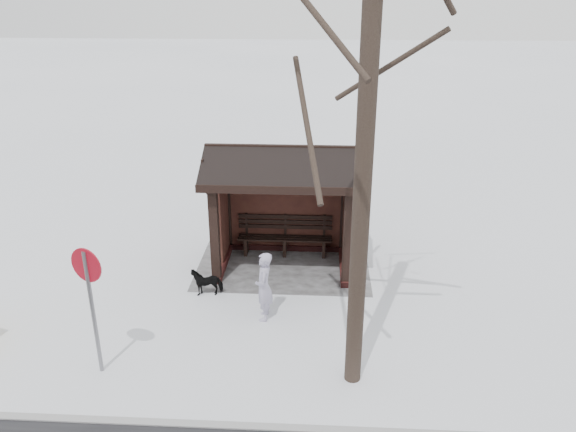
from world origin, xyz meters
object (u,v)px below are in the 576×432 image
object	(u,v)px
bus_shelter	(283,181)
tree_near	(372,10)
pedestrian	(264,287)
road_sign	(89,285)
dog	(207,281)

from	to	relation	value
bus_shelter	tree_near	distance (m)	6.10
pedestrian	road_sign	world-z (taller)	road_sign
bus_shelter	dog	xyz separation A→B (m)	(1.63, 1.57, -1.87)
bus_shelter	road_sign	world-z (taller)	bus_shelter
pedestrian	road_sign	xyz separation A→B (m)	(2.78, 1.87, 1.01)
dog	road_sign	xyz separation A→B (m)	(1.40, 2.82, 1.46)
tree_near	pedestrian	distance (m)	5.98
pedestrian	bus_shelter	bearing A→B (deg)	172.53
pedestrian	dog	xyz separation A→B (m)	(1.38, -0.94, -0.45)
bus_shelter	dog	bearing A→B (deg)	43.89
road_sign	dog	bearing A→B (deg)	-95.79
pedestrian	dog	world-z (taller)	pedestrian
dog	bus_shelter	bearing A→B (deg)	122.67
tree_near	pedestrian	xyz separation A→B (m)	(1.74, -1.85, -5.41)
bus_shelter	pedestrian	xyz separation A→B (m)	(0.24, 2.51, -1.42)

